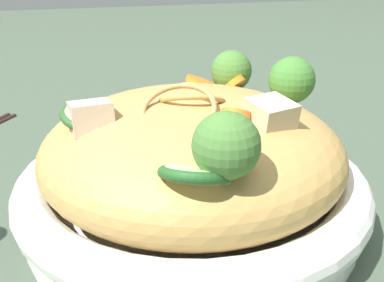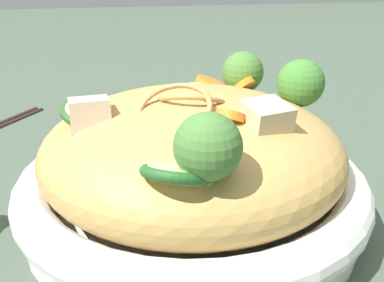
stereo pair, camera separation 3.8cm
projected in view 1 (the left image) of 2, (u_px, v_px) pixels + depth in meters
ground_plane at (192, 218)px, 0.41m from camera, size 3.00×3.00×0.00m
serving_bowl at (192, 192)px, 0.40m from camera, size 0.29×0.29×0.05m
noodle_heap at (192, 151)px, 0.39m from camera, size 0.25×0.25×0.11m
broccoli_florets at (253, 94)px, 0.39m from camera, size 0.24×0.16×0.06m
carrot_coins at (218, 90)px, 0.42m from camera, size 0.16×0.07×0.03m
zucchini_slices at (141, 144)px, 0.32m from camera, size 0.16×0.12×0.03m
chicken_chunks at (181, 116)px, 0.34m from camera, size 0.07×0.16×0.03m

